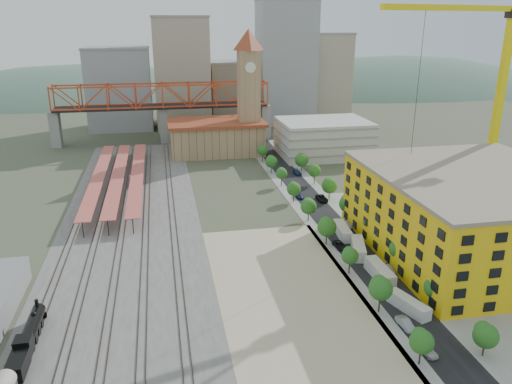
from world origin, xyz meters
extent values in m
plane|color=#474C38|center=(0.00, 0.00, 0.00)|extent=(400.00, 400.00, 0.00)
cube|color=#605E59|center=(-36.00, 17.50, 0.03)|extent=(36.00, 165.00, 0.06)
cube|color=tan|center=(-4.00, -31.50, 0.03)|extent=(28.00, 67.00, 0.06)
cube|color=black|center=(16.00, 15.00, 0.03)|extent=(12.00, 170.00, 0.06)
cube|color=gray|center=(10.50, 15.00, 0.02)|extent=(3.00, 170.00, 0.04)
cube|color=gray|center=(21.50, 15.00, 0.02)|extent=(3.00, 170.00, 0.04)
cube|color=gray|center=(45.00, -20.00, 0.03)|extent=(50.00, 90.00, 0.06)
cube|color=#382B23|center=(-50.72, 17.50, 0.15)|extent=(0.12, 160.00, 0.18)
cube|color=#382B23|center=(-49.28, 17.50, 0.15)|extent=(0.12, 160.00, 0.18)
cube|color=#382B23|center=(-44.72, 17.50, 0.15)|extent=(0.12, 160.00, 0.18)
cube|color=#382B23|center=(-43.28, 17.50, 0.15)|extent=(0.12, 160.00, 0.18)
cube|color=#382B23|center=(-38.72, 17.50, 0.15)|extent=(0.12, 160.00, 0.18)
cube|color=#382B23|center=(-37.28, 17.50, 0.15)|extent=(0.12, 160.00, 0.18)
cube|color=#382B23|center=(-32.72, 17.50, 0.15)|extent=(0.12, 160.00, 0.18)
cube|color=#382B23|center=(-31.28, 17.50, 0.15)|extent=(0.12, 160.00, 0.18)
cube|color=#382B23|center=(-25.72, 17.50, 0.15)|extent=(0.12, 160.00, 0.18)
cube|color=#382B23|center=(-24.28, 17.50, 0.15)|extent=(0.12, 160.00, 0.18)
cube|color=#CA604D|center=(-47.00, 45.00, 4.00)|extent=(4.00, 80.00, 0.25)
cylinder|color=black|center=(-47.00, 45.00, 2.00)|extent=(0.24, 0.24, 4.00)
cube|color=#CA604D|center=(-41.00, 45.00, 4.00)|extent=(4.00, 80.00, 0.25)
cylinder|color=black|center=(-41.00, 45.00, 2.00)|extent=(0.24, 0.24, 4.00)
cube|color=#CA604D|center=(-35.00, 45.00, 4.00)|extent=(4.00, 80.00, 0.25)
cylinder|color=black|center=(-35.00, 45.00, 2.00)|extent=(0.24, 0.24, 4.00)
cube|color=tan|center=(-5.00, 82.00, 6.00)|extent=(36.00, 22.00, 12.00)
cube|color=#933B20|center=(-5.00, 82.00, 12.50)|extent=(38.00, 24.00, 1.20)
cube|color=tan|center=(8.00, 80.00, 20.00)|extent=(8.00, 8.00, 40.00)
pyramid|color=#933B20|center=(8.00, 80.00, 48.00)|extent=(12.00, 12.00, 8.00)
cylinder|color=white|center=(8.00, 75.90, 34.00)|extent=(4.00, 0.30, 4.00)
cube|color=silver|center=(36.00, 70.00, 7.00)|extent=(34.00, 26.00, 14.00)
cube|color=gray|center=(-70.00, 105.00, 7.50)|extent=(4.00, 6.00, 15.00)
cube|color=gray|center=(20.00, 105.00, 7.50)|extent=(4.00, 6.00, 15.00)
cube|color=gray|center=(-25.00, 105.00, 7.50)|extent=(4.00, 6.00, 15.00)
cube|color=black|center=(-25.00, 105.00, 15.50)|extent=(90.00, 9.00, 1.00)
cube|color=#FFB215|center=(42.00, -20.00, 9.00)|extent=(44.00, 50.00, 18.00)
cube|color=gray|center=(42.00, -20.00, 18.40)|extent=(44.60, 50.60, 0.80)
cube|color=#9EA0A3|center=(-45.00, 140.00, 19.00)|extent=(30.00, 25.00, 38.00)
cube|color=#B2A58C|center=(-15.00, 135.00, 26.00)|extent=(26.00, 22.00, 52.00)
cube|color=gray|center=(12.00, 150.00, 15.00)|extent=(24.00, 24.00, 30.00)
cube|color=#9EA0A3|center=(38.00, 140.00, 30.00)|extent=(28.00, 22.00, 60.00)
cube|color=#B2A58C|center=(62.00, 145.00, 22.00)|extent=(22.00, 20.00, 44.00)
cube|color=brown|center=(-2.00, 160.00, 13.00)|extent=(20.00, 20.00, 26.00)
ellipsoid|color=#4C6B59|center=(-80.00, 260.00, -68.00)|extent=(396.00, 216.00, 180.00)
ellipsoid|color=#4C6B59|center=(40.00, 260.00, -92.00)|extent=(484.00, 264.00, 220.00)
ellipsoid|color=#4C6B59|center=(160.00, 260.00, -70.00)|extent=(418.00, 228.00, 190.00)
cylinder|color=black|center=(-50.00, -35.96, 2.17)|extent=(2.26, 10.84, 2.26)
cube|color=black|center=(-50.00, -41.83, 2.35)|extent=(2.53, 2.71, 2.89)
cylinder|color=black|center=(-50.00, -31.44, 3.79)|extent=(0.63, 0.63, 1.44)
sphere|color=black|center=(-50.00, -34.15, 3.34)|extent=(0.90, 0.90, 0.90)
cone|color=black|center=(-50.00, -29.82, 0.81)|extent=(2.35, 1.44, 2.35)
cube|color=black|center=(-50.00, -45.89, 1.81)|extent=(2.53, 5.42, 2.53)
cube|color=yellow|center=(64.41, 7.66, 25.65)|extent=(1.82, 1.82, 51.31)
cube|color=yellow|center=(43.58, 1.69, 53.59)|extent=(42.03, 13.24, 1.37)
cube|color=silver|center=(16.00, -40.63, 1.23)|extent=(5.10, 9.27, 2.46)
cube|color=silver|center=(16.00, -28.08, 1.41)|extent=(2.71, 10.27, 2.81)
cube|color=silver|center=(16.00, -16.41, 1.37)|extent=(5.34, 10.32, 2.73)
cube|color=silver|center=(16.00, -6.13, 1.34)|extent=(3.65, 9.99, 2.67)
imported|color=silver|center=(13.00, -52.82, 0.74)|extent=(2.46, 4.56, 1.47)
imported|color=gray|center=(13.00, -45.46, 0.76)|extent=(1.95, 4.70, 1.51)
imported|color=black|center=(13.00, -12.69, 0.68)|extent=(2.75, 5.08, 1.35)
imported|color=navy|center=(13.00, 23.05, 0.66)|extent=(2.19, 4.66, 1.31)
imported|color=silver|center=(19.00, -26.25, 0.79)|extent=(2.34, 4.83, 1.59)
imported|color=#9B9A9F|center=(19.00, -0.96, 0.75)|extent=(2.03, 4.71, 1.51)
imported|color=black|center=(19.00, 19.16, 0.79)|extent=(2.65, 5.68, 1.57)
imported|color=navy|center=(19.00, 46.62, 0.75)|extent=(2.26, 5.24, 1.50)
camera|label=1|loc=(-26.78, -113.61, 50.71)|focal=35.00mm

